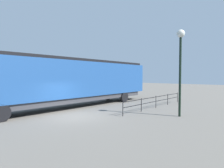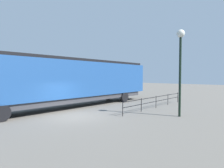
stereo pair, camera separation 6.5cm
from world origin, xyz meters
TOP-DOWN VIEW (x-y plane):
  - ground_plane at (0.00, 0.00)m, footprint 120.00×120.00m
  - locomotive at (-3.27, 2.63)m, footprint 2.80×18.94m
  - lamp_post at (5.45, 4.89)m, footprint 0.55×0.55m
  - platform_fence at (2.49, 6.95)m, footprint 0.05×9.38m

SIDE VIEW (x-z plane):
  - ground_plane at x=0.00m, z-range 0.00..0.00m
  - platform_fence at x=2.49m, z-range 0.17..1.23m
  - locomotive at x=-3.27m, z-range 0.26..4.60m
  - lamp_post at x=5.45m, z-range 1.37..7.35m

